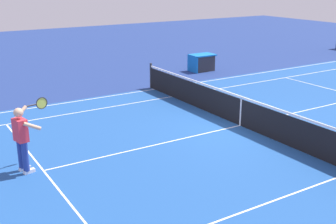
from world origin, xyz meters
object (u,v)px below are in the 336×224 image
tennis_player_near (22,136)px  equipment_cart_tarped (202,62)px  tennis_net (241,111)px  tennis_ball (257,124)px

tennis_player_near → equipment_cart_tarped: tennis_player_near is taller
tennis_net → tennis_player_near: 6.79m
tennis_net → equipment_cart_tarped: 8.44m
tennis_net → tennis_ball: bearing=156.4°
tennis_player_near → tennis_ball: bearing=176.8°
tennis_net → equipment_cart_tarped: tennis_net is taller
tennis_ball → equipment_cart_tarped: equipment_cart_tarped is taller
tennis_net → tennis_ball: size_ratio=177.27×
tennis_player_near → tennis_ball: 7.36m
tennis_player_near → tennis_ball: size_ratio=25.71×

